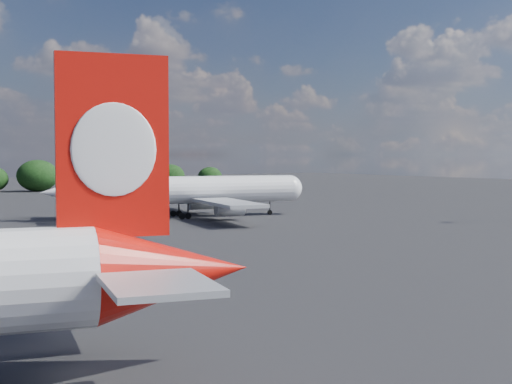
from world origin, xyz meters
TOP-DOWN VIEW (x-y plane):
  - china_southern_airliner at (43.61, 76.86)m, footprint 45.55×43.52m

SIDE VIEW (x-z plane):
  - china_southern_airliner at x=43.61m, z-range -2.92..12.00m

